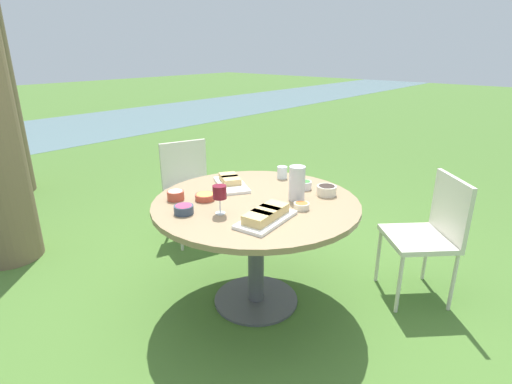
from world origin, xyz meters
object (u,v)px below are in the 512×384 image
(chair_near_left, at_px, (431,228))
(water_pitcher, at_px, (297,183))
(wine_glass, at_px, (220,193))
(chair_near_right, at_px, (189,183))
(dining_table, at_px, (256,217))

(chair_near_left, bearing_deg, water_pitcher, 134.41)
(water_pitcher, xyz_separation_m, wine_glass, (-0.49, 0.20, 0.02))
(chair_near_right, bearing_deg, dining_table, -109.17)
(chair_near_right, distance_m, water_pitcher, 1.42)
(dining_table, xyz_separation_m, chair_near_right, (0.41, 1.17, -0.12))
(water_pitcher, distance_m, wine_glass, 0.53)
(chair_near_left, xyz_separation_m, water_pitcher, (-0.66, 0.67, 0.35))
(chair_near_left, xyz_separation_m, wine_glass, (-1.15, 0.88, 0.37))
(water_pitcher, bearing_deg, chair_near_right, 80.96)
(dining_table, height_order, water_pitcher, water_pitcher)
(wine_glass, bearing_deg, water_pitcher, -22.57)
(dining_table, bearing_deg, wine_glass, 176.03)
(dining_table, relative_size, chair_near_right, 1.51)
(dining_table, relative_size, water_pitcher, 5.98)
(chair_near_left, xyz_separation_m, chair_near_right, (-0.44, 2.03, 0.00))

